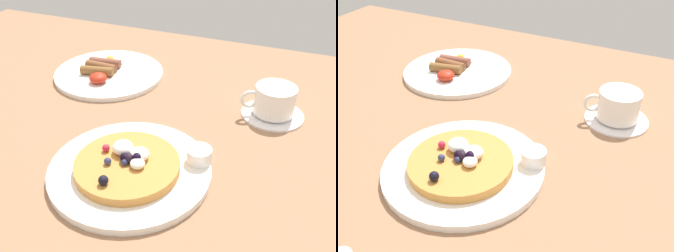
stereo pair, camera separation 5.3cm
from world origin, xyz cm
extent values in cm
cube|color=#9B6F50|center=(0.00, 0.00, -1.50)|extent=(161.98, 116.87, 3.00)
cylinder|color=white|center=(2.69, -7.06, 0.68)|extent=(27.95, 27.95, 1.35)
cylinder|color=#D0893D|center=(2.65, -7.80, 2.18)|extent=(17.89, 17.89, 1.65)
sphere|color=navy|center=(2.61, -7.84, 3.66)|extent=(1.31, 1.31, 1.31)
sphere|color=black|center=(2.35, -7.84, 3.83)|extent=(1.66, 1.66, 1.66)
sphere|color=navy|center=(0.25, -9.50, 3.63)|extent=(1.25, 1.25, 1.25)
sphere|color=navy|center=(2.67, -8.65, 3.56)|extent=(1.11, 1.11, 1.11)
sphere|color=#C92540|center=(-2.01, -6.51, 3.67)|extent=(1.33, 1.33, 1.33)
sphere|color=black|center=(1.84, -14.06, 3.81)|extent=(1.62, 1.62, 1.62)
sphere|color=black|center=(4.39, -7.25, 3.96)|extent=(1.91, 1.91, 1.91)
sphere|color=black|center=(3.06, -7.73, 3.86)|extent=(1.72, 1.72, 1.72)
ellipsoid|color=white|center=(0.91, -5.72, 4.09)|extent=(3.63, 3.63, 2.18)
ellipsoid|color=white|center=(4.28, -6.25, 4.01)|extent=(3.37, 3.37, 2.02)
ellipsoid|color=white|center=(4.92, -8.38, 3.75)|extent=(2.49, 2.49, 1.49)
cylinder|color=white|center=(13.12, -1.05, 2.63)|extent=(4.45, 4.45, 2.56)
cylinder|color=#6C2D0D|center=(13.12, -1.05, 3.14)|extent=(3.65, 3.65, 0.31)
cylinder|color=white|center=(-19.10, 24.57, 0.56)|extent=(27.08, 27.08, 1.13)
cylinder|color=brown|center=(-20.79, 21.81, 2.23)|extent=(8.39, 3.80, 2.21)
cylinder|color=brown|center=(-21.09, 24.33, 2.23)|extent=(8.16, 2.39, 2.21)
cylinder|color=brown|center=(-21.39, 26.85, 2.23)|extent=(8.33, 3.25, 2.21)
ellipsoid|color=white|center=(-21.41, 29.47, 1.43)|extent=(7.05, 5.99, 0.60)
sphere|color=yellow|center=(-21.41, 29.47, 1.93)|extent=(2.00, 2.00, 2.00)
ellipsoid|color=red|center=(-18.52, 18.50, 2.28)|extent=(4.19, 4.19, 2.31)
cylinder|color=white|center=(22.22, 21.02, 0.42)|extent=(13.06, 13.06, 0.85)
cylinder|color=white|center=(22.22, 21.02, 3.80)|extent=(8.45, 8.45, 5.90)
torus|color=white|center=(17.48, 18.83, 4.09)|extent=(4.06, 2.45, 4.10)
cylinder|color=olive|center=(22.22, 21.02, 5.69)|extent=(7.19, 7.19, 0.47)
ellipsoid|color=silver|center=(-2.81, -29.40, 0.30)|extent=(2.86, 2.20, 0.60)
camera|label=1|loc=(28.15, -52.30, 44.24)|focal=41.77mm
camera|label=2|loc=(32.97, -50.09, 44.24)|focal=41.77mm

